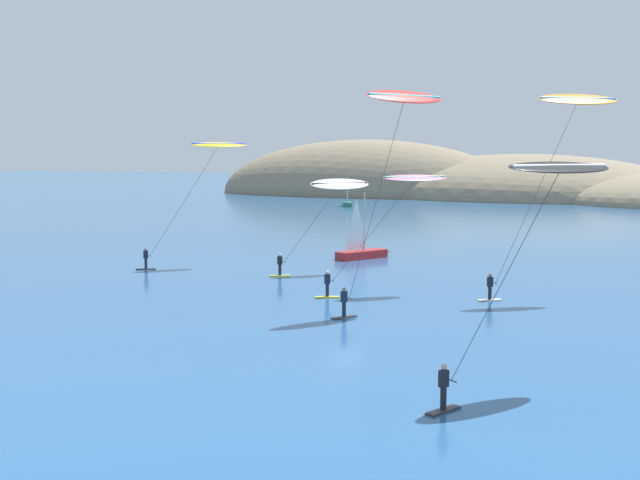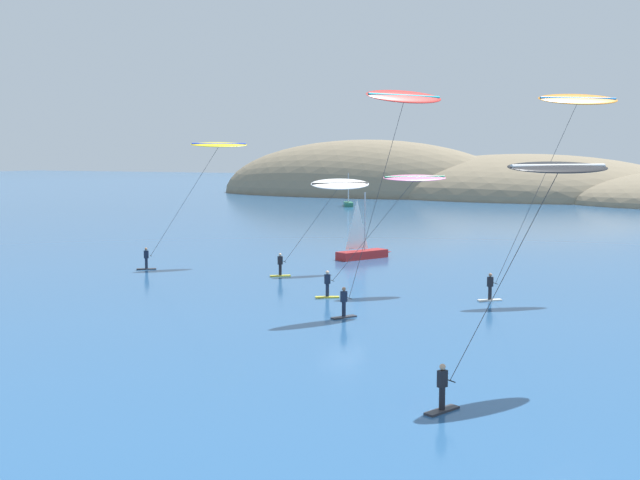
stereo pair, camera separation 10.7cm
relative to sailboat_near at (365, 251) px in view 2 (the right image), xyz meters
The scene contains 9 objects.
headland_island 100.29m from the sailboat_near, 97.86° to the left, with size 132.46×50.28×23.97m.
sailboat_near is the anchor object (origin of this frame).
sailboat_far 68.81m from the sailboat_near, 115.94° to the left, with size 3.69×5.67×5.70m.
kitesurfer_pink 18.31m from the sailboat_near, 57.68° to the right, with size 6.94×6.82×7.70m.
kitesurfer_red 25.31m from the sailboat_near, 61.69° to the right, with size 4.50×6.95×12.61m.
kitesurfer_yellow 15.50m from the sailboat_near, 133.51° to the right, with size 6.56×7.41×9.95m.
kitesurfer_orange 24.55m from the sailboat_near, 31.73° to the right, with size 7.49×6.37×12.72m.
kitesurfer_black 39.39m from the sailboat_near, 56.20° to the right, with size 5.33×8.12×8.75m.
kitesurfer_white 10.42m from the sailboat_near, 81.29° to the right, with size 5.87×6.47×7.17m.
Camera 2 is at (29.12, -16.07, 8.97)m, focal length 45.00 mm.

